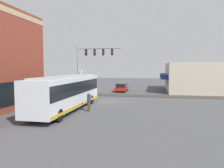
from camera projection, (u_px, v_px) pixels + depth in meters
ground_plane at (109, 101)px, 26.45m from camera, size 120.00×120.00×0.00m
shop_building at (192, 77)px, 38.39m from camera, size 13.45×9.84×4.90m
city_bus at (67, 91)px, 20.86m from camera, size 12.40×2.59×3.32m
traffic_signal_gantry at (91, 59)px, 31.06m from camera, size 0.42×6.41×7.21m
crossing_signal at (81, 80)px, 31.47m from camera, size 1.41×1.18×3.81m
rail_track_near at (118, 95)px, 32.31m from camera, size 2.60×60.00×0.15m
parked_car_red at (122, 88)px, 37.47m from camera, size 4.52×1.82×1.43m
pedestrian_near_bus at (89, 101)px, 20.44m from camera, size 0.34×0.34×1.83m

